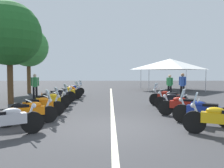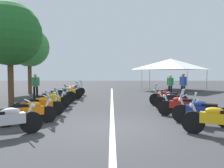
{
  "view_description": "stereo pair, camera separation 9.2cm",
  "coord_description": "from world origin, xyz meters",
  "px_view_note": "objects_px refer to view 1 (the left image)",
  "views": [
    {
      "loc": [
        -7.11,
        0.11,
        1.83
      ],
      "look_at": [
        4.62,
        0.0,
        1.2
      ],
      "focal_mm": 35.43,
      "sensor_mm": 36.0,
      "label": 1
    },
    {
      "loc": [
        -7.11,
        0.02,
        1.83
      ],
      "look_at": [
        4.62,
        0.0,
        1.2
      ],
      "focal_mm": 35.43,
      "sensor_mm": 36.0,
      "label": 2
    }
  ],
  "objects_px": {
    "motorcycle_right_row_1": "(202,111)",
    "motorcycle_right_row_3": "(175,101)",
    "bystander_2": "(170,84)",
    "roadside_tree_0": "(9,34)",
    "motorcycle_left_row_6": "(66,93)",
    "roadside_tree_2": "(28,47)",
    "motorcycle_left_row_1": "(29,112)",
    "event_tent": "(170,64)",
    "motorcycle_left_row_5": "(59,95)",
    "motorcycle_left_row_2": "(39,106)",
    "motorcycle_left_row_7": "(69,91)",
    "motorcycle_right_row_2": "(183,106)",
    "motorcycle_left_row_0": "(5,121)",
    "traffic_cone_0": "(42,97)",
    "bystander_1": "(35,84)",
    "motorcycle_left_row_4": "(53,98)",
    "motorcycle_right_row_4": "(168,98)",
    "bystander_0": "(182,84)",
    "motorcycle_left_row_3": "(49,101)",
    "motorcycle_left_row_8": "(73,90)",
    "motorcycle_right_row_0": "(221,120)"
  },
  "relations": [
    {
      "from": "motorcycle_left_row_6",
      "to": "bystander_1",
      "type": "xyz_separation_m",
      "value": [
        0.28,
        2.15,
        0.53
      ]
    },
    {
      "from": "motorcycle_left_row_7",
      "to": "event_tent",
      "type": "xyz_separation_m",
      "value": [
        6.92,
        -9.07,
        2.19
      ]
    },
    {
      "from": "motorcycle_left_row_3",
      "to": "motorcycle_right_row_3",
      "type": "distance_m",
      "value": 5.97
    },
    {
      "from": "motorcycle_right_row_1",
      "to": "motorcycle_right_row_3",
      "type": "relative_size",
      "value": 1.05
    },
    {
      "from": "motorcycle_left_row_7",
      "to": "motorcycle_right_row_3",
      "type": "relative_size",
      "value": 1.05
    },
    {
      "from": "motorcycle_right_row_2",
      "to": "bystander_0",
      "type": "height_order",
      "value": "bystander_0"
    },
    {
      "from": "motorcycle_left_row_1",
      "to": "event_tent",
      "type": "height_order",
      "value": "event_tent"
    },
    {
      "from": "motorcycle_left_row_0",
      "to": "motorcycle_right_row_3",
      "type": "distance_m",
      "value": 7.36
    },
    {
      "from": "motorcycle_left_row_8",
      "to": "motorcycle_right_row_2",
      "type": "bearing_deg",
      "value": -86.22
    },
    {
      "from": "motorcycle_left_row_5",
      "to": "motorcycle_left_row_1",
      "type": "bearing_deg",
      "value": -121.05
    },
    {
      "from": "motorcycle_right_row_0",
      "to": "event_tent",
      "type": "distance_m",
      "value": 16.83
    },
    {
      "from": "motorcycle_left_row_7",
      "to": "motorcycle_right_row_2",
      "type": "xyz_separation_m",
      "value": [
        -6.75,
        -5.93,
        -0.0
      ]
    },
    {
      "from": "motorcycle_left_row_2",
      "to": "motorcycle_right_row_3",
      "type": "relative_size",
      "value": 1.1
    },
    {
      "from": "motorcycle_right_row_2",
      "to": "roadside_tree_0",
      "type": "xyz_separation_m",
      "value": [
        3.81,
        8.76,
        3.55
      ]
    },
    {
      "from": "motorcycle_left_row_5",
      "to": "motorcycle_left_row_7",
      "type": "height_order",
      "value": "motorcycle_left_row_5"
    },
    {
      "from": "motorcycle_left_row_6",
      "to": "roadside_tree_2",
      "type": "height_order",
      "value": "roadside_tree_2"
    },
    {
      "from": "motorcycle_left_row_7",
      "to": "motorcycle_left_row_2",
      "type": "bearing_deg",
      "value": -116.82
    },
    {
      "from": "motorcycle_right_row_2",
      "to": "motorcycle_right_row_4",
      "type": "relative_size",
      "value": 1.07
    },
    {
      "from": "motorcycle_right_row_3",
      "to": "bystander_0",
      "type": "height_order",
      "value": "bystander_0"
    },
    {
      "from": "motorcycle_left_row_4",
      "to": "bystander_2",
      "type": "distance_m",
      "value": 8.74
    },
    {
      "from": "motorcycle_right_row_4",
      "to": "roadside_tree_2",
      "type": "distance_m",
      "value": 12.97
    },
    {
      "from": "traffic_cone_0",
      "to": "bystander_1",
      "type": "relative_size",
      "value": 0.36
    },
    {
      "from": "motorcycle_left_row_0",
      "to": "motorcycle_right_row_2",
      "type": "height_order",
      "value": "motorcycle_left_row_0"
    },
    {
      "from": "motorcycle_left_row_2",
      "to": "motorcycle_right_row_0",
      "type": "relative_size",
      "value": 0.99
    },
    {
      "from": "roadside_tree_2",
      "to": "bystander_0",
      "type": "bearing_deg",
      "value": -108.25
    },
    {
      "from": "motorcycle_left_row_5",
      "to": "motorcycle_right_row_2",
      "type": "height_order",
      "value": "motorcycle_left_row_5"
    },
    {
      "from": "motorcycle_left_row_0",
      "to": "motorcycle_left_row_2",
      "type": "distance_m",
      "value": 2.78
    },
    {
      "from": "motorcycle_right_row_4",
      "to": "event_tent",
      "type": "xyz_separation_m",
      "value": [
        11.02,
        -3.09,
        2.17
      ]
    },
    {
      "from": "bystander_2",
      "to": "motorcycle_right_row_1",
      "type": "bearing_deg",
      "value": -142.88
    },
    {
      "from": "motorcycle_left_row_0",
      "to": "roadside_tree_0",
      "type": "relative_size",
      "value": 0.32
    },
    {
      "from": "motorcycle_left_row_2",
      "to": "motorcycle_right_row_3",
      "type": "distance_m",
      "value": 6.14
    },
    {
      "from": "motorcycle_left_row_1",
      "to": "roadside_tree_2",
      "type": "bearing_deg",
      "value": 80.94
    },
    {
      "from": "motorcycle_left_row_5",
      "to": "roadside_tree_2",
      "type": "relative_size",
      "value": 0.32
    },
    {
      "from": "roadside_tree_0",
      "to": "roadside_tree_2",
      "type": "relative_size",
      "value": 1.03
    },
    {
      "from": "motorcycle_left_row_5",
      "to": "motorcycle_right_row_4",
      "type": "xyz_separation_m",
      "value": [
        -1.34,
        -6.05,
        0.01
      ]
    },
    {
      "from": "motorcycle_left_row_4",
      "to": "motorcycle_left_row_7",
      "type": "height_order",
      "value": "motorcycle_left_row_4"
    },
    {
      "from": "motorcycle_left_row_6",
      "to": "motorcycle_left_row_7",
      "type": "distance_m",
      "value": 1.22
    },
    {
      "from": "motorcycle_left_row_4",
      "to": "traffic_cone_0",
      "type": "bearing_deg",
      "value": 92.15
    },
    {
      "from": "motorcycle_left_row_7",
      "to": "motorcycle_right_row_2",
      "type": "distance_m",
      "value": 8.98
    },
    {
      "from": "traffic_cone_0",
      "to": "bystander_0",
      "type": "height_order",
      "value": "bystander_0"
    },
    {
      "from": "motorcycle_right_row_0",
      "to": "event_tent",
      "type": "xyz_separation_m",
      "value": [
        16.42,
        -2.98,
        2.17
      ]
    },
    {
      "from": "motorcycle_left_row_4",
      "to": "motorcycle_left_row_6",
      "type": "xyz_separation_m",
      "value": [
        2.88,
        -0.12,
        0.02
      ]
    },
    {
      "from": "motorcycle_right_row_3",
      "to": "roadside_tree_0",
      "type": "distance_m",
      "value": 9.81
    },
    {
      "from": "event_tent",
      "to": "roadside_tree_2",
      "type": "bearing_deg",
      "value": 105.23
    },
    {
      "from": "motorcycle_left_row_2",
      "to": "motorcycle_right_row_1",
      "type": "height_order",
      "value": "motorcycle_right_row_1"
    },
    {
      "from": "bystander_2",
      "to": "event_tent",
      "type": "distance_m",
      "value": 6.83
    },
    {
      "from": "motorcycle_left_row_6",
      "to": "motorcycle_right_row_2",
      "type": "xyz_separation_m",
      "value": [
        -5.53,
        -5.87,
        -0.02
      ]
    },
    {
      "from": "motorcycle_left_row_5",
      "to": "bystander_2",
      "type": "relative_size",
      "value": 1.12
    },
    {
      "from": "motorcycle_left_row_3",
      "to": "bystander_0",
      "type": "bearing_deg",
      "value": -3.04
    },
    {
      "from": "motorcycle_right_row_4",
      "to": "roadside_tree_0",
      "type": "height_order",
      "value": "roadside_tree_0"
    }
  ]
}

